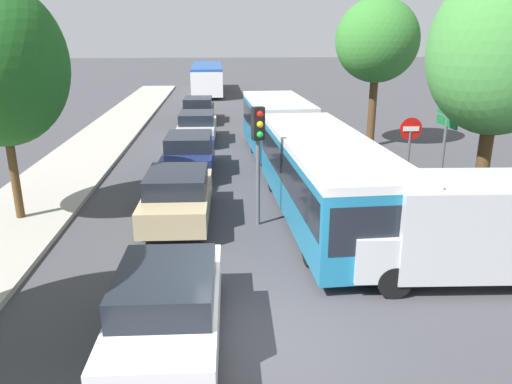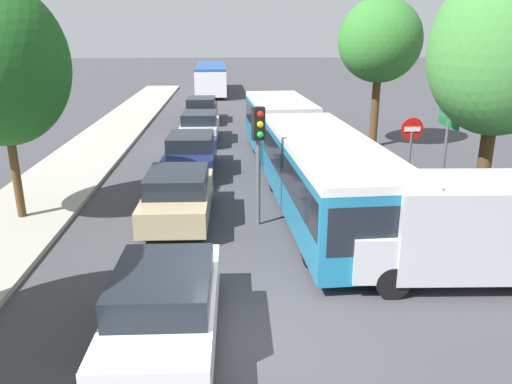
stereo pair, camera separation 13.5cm
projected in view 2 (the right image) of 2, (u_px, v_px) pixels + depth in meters
ground_plane at (261, 341)px, 9.04m from camera, size 200.00×200.00×0.00m
kerb_strip_left at (111, 134)px, 26.78m from camera, size 3.20×48.21×0.14m
articulated_bus at (301, 147)px, 17.83m from camera, size 3.29×16.56×2.44m
city_bus_rear at (211, 77)px, 44.78m from camera, size 2.74×11.48×2.46m
queued_car_white at (165, 305)px, 8.79m from camera, size 1.88×4.28×1.48m
queued_car_tan at (178, 195)px, 14.60m from camera, size 1.92×4.38×1.51m
queued_car_navy at (191, 153)px, 19.68m from camera, size 1.94×4.41×1.52m
queued_car_silver at (200, 127)px, 25.17m from camera, size 1.89×4.30×1.48m
queued_car_black at (201, 109)px, 30.70m from camera, size 1.88×4.29×1.48m
white_van at (469, 227)px, 10.97m from camera, size 5.07×2.16×2.31m
traffic_light at (259, 140)px, 13.72m from camera, size 0.37×0.39×3.40m
no_entry_sign at (410, 148)px, 15.57m from camera, size 0.70×0.08×2.82m
direction_sign_post at (448, 124)px, 15.70m from camera, size 0.10×1.40×3.60m
tree_right_near at (501, 53)px, 12.99m from camera, size 3.70×3.70×7.04m
tree_right_mid at (379, 43)px, 22.82m from camera, size 3.80×3.80×6.85m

